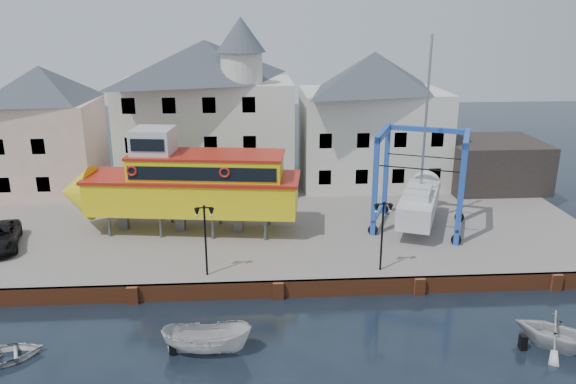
{
  "coord_description": "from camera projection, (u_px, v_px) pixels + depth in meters",
  "views": [
    {
      "loc": [
        -1.27,
        -28.08,
        15.26
      ],
      "look_at": [
        1.0,
        7.0,
        4.0
      ],
      "focal_mm": 35.0,
      "sensor_mm": 36.0,
      "label": 1
    }
  ],
  "objects": [
    {
      "name": "building_pink",
      "position": [
        46.0,
        130.0,
        45.54
      ],
      "size": [
        8.0,
        7.0,
        10.3
      ],
      "color": "#D2AF94",
      "rests_on": "hardstanding"
    },
    {
      "name": "motorboat_a",
      "position": [
        208.0,
        353.0,
        26.4
      ],
      "size": [
        4.35,
        1.91,
        1.64
      ],
      "primitive_type": "imported",
      "rotation": [
        0.0,
        0.0,
        1.5
      ],
      "color": "silver",
      "rests_on": "ground"
    },
    {
      "name": "motorboat_d",
      "position": [
        3.0,
        361.0,
        25.78
      ],
      "size": [
        4.19,
        3.64,
        0.73
      ],
      "primitive_type": "imported",
      "rotation": [
        0.0,
        0.0,
        1.96
      ],
      "color": "silver",
      "rests_on": "ground"
    },
    {
      "name": "building_white_main",
      "position": [
        208.0,
        113.0,
        46.36
      ],
      "size": [
        14.0,
        8.3,
        14.0
      ],
      "color": "silver",
      "rests_on": "hardstanding"
    },
    {
      "name": "tour_boat",
      "position": [
        179.0,
        184.0,
        37.57
      ],
      "size": [
        16.62,
        5.89,
        7.08
      ],
      "rotation": [
        0.0,
        0.0,
        -0.13
      ],
      "color": "#59595E",
      "rests_on": "hardstanding"
    },
    {
      "name": "lamp_post_right",
      "position": [
        383.0,
        219.0,
        31.66
      ],
      "size": [
        1.12,
        0.32,
        4.2
      ],
      "color": "black",
      "rests_on": "hardstanding"
    },
    {
      "name": "travel_lift",
      "position": [
        421.0,
        195.0,
        39.02
      ],
      "size": [
        7.39,
        8.78,
        12.98
      ],
      "rotation": [
        0.0,
        0.0,
        -0.39
      ],
      "color": "#1C40A0",
      "rests_on": "hardstanding"
    },
    {
      "name": "ground",
      "position": [
        278.0,
        298.0,
        31.42
      ],
      "size": [
        140.0,
        140.0,
        0.0
      ],
      "primitive_type": "plane",
      "color": "#17222C",
      "rests_on": "ground"
    },
    {
      "name": "building_white_right",
      "position": [
        372.0,
        119.0,
        48.01
      ],
      "size": [
        12.0,
        8.0,
        11.2
      ],
      "color": "silver",
      "rests_on": "hardstanding"
    },
    {
      "name": "quay_wall",
      "position": [
        278.0,
        289.0,
        31.37
      ],
      "size": [
        44.0,
        0.47,
        1.0
      ],
      "color": "brown",
      "rests_on": "ground"
    },
    {
      "name": "hardstanding",
      "position": [
        271.0,
        221.0,
        41.72
      ],
      "size": [
        44.0,
        22.0,
        1.0
      ],
      "primitive_type": "cube",
      "color": "slate",
      "rests_on": "ground"
    },
    {
      "name": "lamp_post_left",
      "position": [
        205.0,
        223.0,
        31.04
      ],
      "size": [
        1.12,
        0.32,
        4.2
      ],
      "color": "black",
      "rests_on": "hardstanding"
    },
    {
      "name": "motorboat_c",
      "position": [
        554.0,
        348.0,
        26.76
      ],
      "size": [
        4.97,
        4.88,
        1.99
      ],
      "primitive_type": "imported",
      "rotation": [
        0.0,
        0.0,
        0.91
      ],
      "color": "silver",
      "rests_on": "ground"
    },
    {
      "name": "shed_dark",
      "position": [
        491.0,
        163.0,
        47.83
      ],
      "size": [
        8.0,
        7.0,
        4.0
      ],
      "primitive_type": "cube",
      "color": "black",
      "rests_on": "hardstanding"
    }
  ]
}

